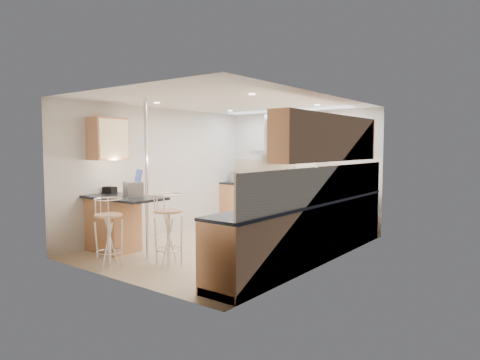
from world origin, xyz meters
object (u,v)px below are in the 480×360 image
Objects in this scene: microwave at (329,187)px; laptop at (133,189)px; bar_stool_end at (169,229)px; bread_bin at (278,203)px; bar_stool_near at (109,233)px.

microwave reaches higher than laptop.
bar_stool_end is at bearing 13.70° from laptop.
bar_stool_end is at bearing -177.69° from bread_bin.
laptop reaches higher than bar_stool_near.
microwave is at bearing -27.43° from bar_stool_end.
microwave is 1.61× the size of bread_bin.
microwave is 0.55× the size of bar_stool_near.
laptop is at bearing 85.56° from bar_stool_end.
laptop reaches higher than bar_stool_end.
bread_bin is at bearing -69.47° from bar_stool_end.
microwave is 0.52× the size of bar_stool_end.
laptop is at bearing 118.25° from bar_stool_near.
laptop is 0.98× the size of bread_bin.
microwave is 3.24m from laptop.
microwave reaches higher than bar_stool_near.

